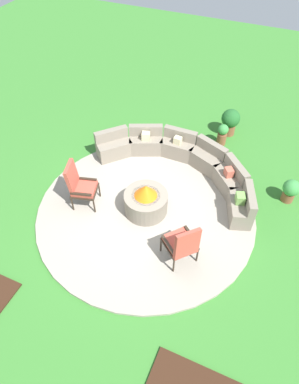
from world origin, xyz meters
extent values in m
plane|color=#387A2D|center=(0.00, 0.00, 0.00)|extent=(24.00, 24.00, 0.00)
cylinder|color=#9E9384|center=(0.00, 0.00, 0.03)|extent=(4.87, 4.87, 0.06)
cylinder|color=gray|center=(0.00, 0.00, 0.30)|extent=(0.96, 0.96, 0.49)
cylinder|color=black|center=(0.00, 0.00, 0.52)|extent=(0.62, 0.62, 0.06)
cone|color=orange|center=(0.00, 0.00, 0.69)|extent=(0.50, 0.50, 0.28)
cube|color=gray|center=(1.93, 0.67, 0.28)|extent=(0.71, 0.96, 0.44)
cube|color=gray|center=(2.07, 0.72, 0.64)|extent=(0.44, 0.87, 0.28)
cube|color=gray|center=(1.50, 1.39, 0.28)|extent=(0.92, 0.94, 0.44)
cube|color=gray|center=(1.60, 1.49, 0.64)|extent=(0.70, 0.74, 0.28)
cube|color=gray|center=(0.81, 1.88, 0.28)|extent=(0.97, 0.76, 0.44)
cube|color=gray|center=(0.87, 2.01, 0.64)|extent=(0.85, 0.49, 0.28)
cube|color=gray|center=(-0.01, 2.05, 0.28)|extent=(0.86, 0.45, 0.44)
cube|color=gray|center=(-0.01, 2.19, 0.64)|extent=(0.86, 0.16, 0.28)
cube|color=gray|center=(-0.83, 1.87, 0.28)|extent=(0.97, 0.76, 0.44)
cube|color=gray|center=(-0.89, 2.00, 0.64)|extent=(0.85, 0.50, 0.28)
cube|color=gray|center=(-1.51, 1.38, 0.28)|extent=(0.91, 0.94, 0.44)
cube|color=gray|center=(-1.62, 1.48, 0.64)|extent=(0.70, 0.74, 0.28)
cube|color=beige|center=(-0.81, 1.82, 0.60)|extent=(0.24, 0.22, 0.20)
cube|color=#70A34C|center=(1.88, 0.66, 0.61)|extent=(0.25, 0.27, 0.22)
cube|color=beige|center=(-0.01, 2.00, 0.59)|extent=(0.20, 0.17, 0.18)
cube|color=#BC5B47|center=(1.46, 1.36, 0.60)|extent=(0.25, 0.26, 0.20)
cylinder|color=#2D2319|center=(-1.15, -0.04, 0.25)|extent=(0.04, 0.04, 0.38)
cylinder|color=#2D2319|center=(-1.02, -0.51, 0.25)|extent=(0.04, 0.04, 0.38)
cylinder|color=#2D2319|center=(-1.63, -0.18, 0.25)|extent=(0.04, 0.04, 0.38)
cylinder|color=#2D2319|center=(-1.49, -0.65, 0.25)|extent=(0.04, 0.04, 0.38)
cube|color=#2D2319|center=(-1.32, -0.34, 0.47)|extent=(0.66, 0.65, 0.05)
cube|color=#B24738|center=(-1.32, -0.34, 0.54)|extent=(0.60, 0.60, 0.09)
cube|color=#B24738|center=(-1.54, -0.41, 0.83)|extent=(0.26, 0.51, 0.70)
cube|color=#2D2319|center=(-1.38, -0.12, 0.60)|extent=(0.45, 0.17, 0.04)
cube|color=#2D2319|center=(-1.26, -0.57, 0.60)|extent=(0.45, 0.17, 0.04)
cylinder|color=#2D2319|center=(0.71, -0.87, 0.25)|extent=(0.04, 0.04, 0.38)
cylinder|color=#2D2319|center=(1.05, -0.47, 0.25)|extent=(0.04, 0.04, 0.38)
cylinder|color=#2D2319|center=(1.11, -1.20, 0.25)|extent=(0.04, 0.04, 0.38)
cylinder|color=#2D2319|center=(1.45, -0.80, 0.25)|extent=(0.04, 0.04, 0.38)
cube|color=#2D2319|center=(1.08, -0.84, 0.47)|extent=(0.79, 0.79, 0.05)
cube|color=#B24738|center=(1.08, -0.84, 0.54)|extent=(0.73, 0.73, 0.09)
cube|color=#B24738|center=(1.26, -0.99, 0.78)|extent=(0.41, 0.54, 0.63)
cube|color=#2D2319|center=(0.92, -1.03, 0.60)|extent=(0.40, 0.34, 0.04)
cube|color=#2D2319|center=(1.24, -0.64, 0.60)|extent=(0.40, 0.34, 0.04)
cylinder|color=brown|center=(2.86, 1.64, 0.13)|extent=(0.28, 0.28, 0.25)
sphere|color=#3D8E42|center=(2.86, 1.64, 0.40)|extent=(0.38, 0.38, 0.38)
sphere|color=#DB337A|center=(2.90, 1.64, 0.47)|extent=(0.12, 0.12, 0.12)
cylinder|color=brown|center=(0.96, 3.59, 0.16)|extent=(0.35, 0.35, 0.32)
sphere|color=#236028|center=(0.96, 3.59, 0.51)|extent=(0.51, 0.51, 0.51)
sphere|color=yellow|center=(1.01, 3.59, 0.60)|extent=(0.16, 0.16, 0.16)
cylinder|color=brown|center=(0.90, 3.05, 0.17)|extent=(0.25, 0.25, 0.34)
sphere|color=#3D8E42|center=(0.90, 3.05, 0.48)|extent=(0.28, 0.28, 0.28)
camera|label=1|loc=(2.02, -4.43, 5.84)|focal=31.37mm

